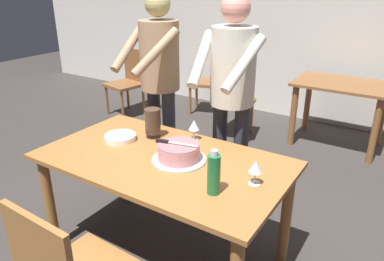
# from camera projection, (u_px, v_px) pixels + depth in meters

# --- Properties ---
(ground_plane) EXTENTS (14.00, 14.00, 0.00)m
(ground_plane) POSITION_uv_depth(u_px,v_px,m) (166.00, 252.00, 2.61)
(ground_plane) COLOR #383330
(back_wall) EXTENTS (10.00, 0.12, 2.70)m
(back_wall) POSITION_uv_depth(u_px,v_px,m) (317.00, 17.00, 4.61)
(back_wall) COLOR silver
(back_wall) RESTS_ON ground_plane
(main_dining_table) EXTENTS (1.58, 0.89, 0.75)m
(main_dining_table) POSITION_uv_depth(u_px,v_px,m) (163.00, 173.00, 2.36)
(main_dining_table) COLOR #9E6633
(main_dining_table) RESTS_ON ground_plane
(cake_on_platter) EXTENTS (0.34, 0.34, 0.11)m
(cake_on_platter) POSITION_uv_depth(u_px,v_px,m) (179.00, 153.00, 2.27)
(cake_on_platter) COLOR silver
(cake_on_platter) RESTS_ON main_dining_table
(cake_knife) EXTENTS (0.27, 0.08, 0.02)m
(cake_knife) POSITION_uv_depth(u_px,v_px,m) (168.00, 142.00, 2.27)
(cake_knife) COLOR silver
(cake_knife) RESTS_ON cake_on_platter
(plate_stack) EXTENTS (0.22, 0.22, 0.04)m
(plate_stack) POSITION_uv_depth(u_px,v_px,m) (120.00, 137.00, 2.57)
(plate_stack) COLOR white
(plate_stack) RESTS_ON main_dining_table
(wine_glass_near) EXTENTS (0.08, 0.08, 0.14)m
(wine_glass_near) POSITION_uv_depth(u_px,v_px,m) (255.00, 167.00, 1.99)
(wine_glass_near) COLOR silver
(wine_glass_near) RESTS_ON main_dining_table
(wine_glass_far) EXTENTS (0.08, 0.08, 0.14)m
(wine_glass_far) POSITION_uv_depth(u_px,v_px,m) (194.00, 126.00, 2.55)
(wine_glass_far) COLOR silver
(wine_glass_far) RESTS_ON main_dining_table
(water_bottle) EXTENTS (0.07, 0.07, 0.25)m
(water_bottle) POSITION_uv_depth(u_px,v_px,m) (214.00, 174.00, 1.90)
(water_bottle) COLOR #1E6B38
(water_bottle) RESTS_ON main_dining_table
(hurricane_lamp) EXTENTS (0.11, 0.11, 0.21)m
(hurricane_lamp) POSITION_uv_depth(u_px,v_px,m) (153.00, 123.00, 2.59)
(hurricane_lamp) COLOR black
(hurricane_lamp) RESTS_ON main_dining_table
(person_cutting_cake) EXTENTS (0.47, 0.56, 1.72)m
(person_cutting_cake) POSITION_uv_depth(u_px,v_px,m) (232.00, 87.00, 2.64)
(person_cutting_cake) COLOR #2D2D38
(person_cutting_cake) RESTS_ON ground_plane
(person_standing_beside) EXTENTS (0.46, 0.57, 1.72)m
(person_standing_beside) POSITION_uv_depth(u_px,v_px,m) (159.00, 74.00, 3.00)
(person_standing_beside) COLOR #2D2D38
(person_standing_beside) RESTS_ON ground_plane
(background_table) EXTENTS (1.00, 0.70, 0.74)m
(background_table) POSITION_uv_depth(u_px,v_px,m) (341.00, 97.00, 4.08)
(background_table) COLOR brown
(background_table) RESTS_ON ground_plane
(background_chair_0) EXTENTS (0.55, 0.55, 0.90)m
(background_chair_0) POSITION_uv_depth(u_px,v_px,m) (211.00, 78.00, 5.17)
(background_chair_0) COLOR brown
(background_chair_0) RESTS_ON ground_plane
(background_chair_1) EXTENTS (0.53, 0.53, 0.90)m
(background_chair_1) POSITION_uv_depth(u_px,v_px,m) (228.00, 97.00, 4.36)
(background_chair_1) COLOR brown
(background_chair_1) RESTS_ON ground_plane
(background_chair_2) EXTENTS (0.52, 0.52, 0.90)m
(background_chair_2) POSITION_uv_depth(u_px,v_px,m) (128.00, 79.00, 5.13)
(background_chair_2) COLOR brown
(background_chair_2) RESTS_ON ground_plane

